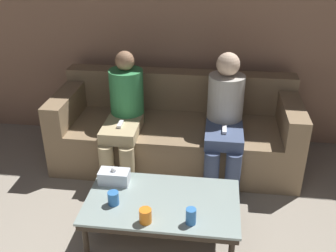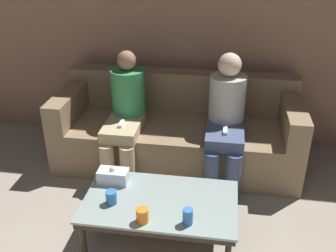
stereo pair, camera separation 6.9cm
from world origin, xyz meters
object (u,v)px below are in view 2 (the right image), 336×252
Objects in this scene: cup_near_right at (142,215)px; seated_person_left_end at (126,111)px; couch at (178,131)px; cup_far_center at (111,197)px; cup_near_left at (188,217)px; seated_person_mid_left at (226,116)px; coffee_table at (160,205)px; tissue_box at (113,176)px.

seated_person_left_end reaches higher than cup_near_right.
couch reaches higher than cup_far_center.
cup_far_center is (-0.29, -1.29, 0.14)m from couch.
seated_person_mid_left reaches higher than cup_near_left.
cup_near_right reaches higher than coffee_table.
cup_near_left is 0.10× the size of seated_person_mid_left.
cup_near_left is 1.38m from seated_person_left_end.
coffee_table is 0.94× the size of seated_person_mid_left.
seated_person_mid_left is (0.20, 1.20, 0.15)m from cup_near_left.
coffee_table is 10.76× the size of cup_near_right.
cup_near_left is at bearing -59.56° from seated_person_left_end.
couch is at bearing 154.14° from seated_person_mid_left.
coffee_table is at bearing -112.77° from seated_person_mid_left.
cup_near_right is at bearing -71.32° from seated_person_left_end.
cup_near_left is 1.17× the size of cup_far_center.
couch is at bearing 88.38° from cup_near_right.
seated_person_left_end is at bearing -179.29° from seated_person_mid_left.
cup_near_left is at bearing -32.29° from tissue_box.
coffee_table is 4.82× the size of tissue_box.
cup_near_right is (-0.04, -1.44, 0.14)m from couch.
cup_near_left is 0.29m from cup_near_right.
cup_near_right is (-0.08, -0.23, 0.09)m from coffee_table.
seated_person_mid_left reaches higher than tissue_box.
cup_far_center reaches higher than coffee_table.
seated_person_mid_left is (0.90, 0.01, 0.02)m from seated_person_left_end.
cup_near_left is at bearing -80.11° from couch.
seated_person_mid_left is (0.42, 0.99, 0.25)m from coffee_table.
coffee_table is at bearing 72.02° from cup_near_right.
tissue_box is (-0.06, 0.25, 0.00)m from cup_far_center.
couch is at bearing 91.64° from coffee_table.
seated_person_mid_left is at bearing 0.71° from seated_person_left_end.
seated_person_left_end is (-0.49, 0.98, 0.23)m from coffee_table.
tissue_box is 0.83m from seated_person_left_end.
coffee_table is (0.03, -1.21, 0.05)m from couch.
cup_near_left is 0.51× the size of tissue_box.
cup_near_right is at bearing -175.04° from cup_near_left.
tissue_box is at bearing -108.32° from couch.
cup_near_left is 0.55m from cup_far_center.
couch is 2.04× the size of seated_person_left_end.
cup_near_right is 0.50m from tissue_box.
couch is 1.33m from cup_far_center.
cup_near_right is 1.33m from seated_person_mid_left.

